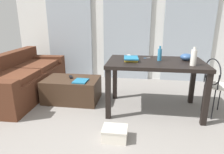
% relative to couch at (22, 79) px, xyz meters
% --- Properties ---
extents(ground_plane, '(7.41, 7.41, 0.00)m').
position_rel_couch_xyz_m(ground_plane, '(1.80, -0.57, -0.30)').
color(ground_plane, gray).
extents(wall_back, '(5.13, 0.10, 2.66)m').
position_rel_couch_xyz_m(wall_back, '(1.80, 1.37, 1.04)').
color(wall_back, silver).
rests_on(wall_back, ground).
extents(curtains, '(3.65, 0.03, 2.32)m').
position_rel_couch_xyz_m(curtains, '(1.80, 1.29, 0.86)').
color(curtains, '#99A3AD').
rests_on(curtains, ground).
extents(couch, '(0.90, 2.01, 0.76)m').
position_rel_couch_xyz_m(couch, '(0.00, 0.00, 0.00)').
color(couch, '#4C2819').
rests_on(couch, ground).
extents(coffee_table, '(0.91, 0.59, 0.39)m').
position_rel_couch_xyz_m(coffee_table, '(0.99, -0.14, -0.10)').
color(coffee_table, '#382619').
rests_on(coffee_table, ground).
extents(craft_table, '(1.39, 0.83, 0.77)m').
position_rel_couch_xyz_m(craft_table, '(2.35, -0.31, 0.37)').
color(craft_table, black).
rests_on(craft_table, ground).
extents(wire_chair, '(0.38, 0.41, 0.85)m').
position_rel_couch_xyz_m(wire_chair, '(3.19, -0.35, 0.23)').
color(wire_chair, silver).
rests_on(wire_chair, ground).
extents(bottle_near, '(0.06, 0.06, 0.21)m').
position_rel_couch_xyz_m(bottle_near, '(2.40, -0.26, 0.57)').
color(bottle_near, teal).
rests_on(bottle_near, craft_table).
extents(bottle_far, '(0.08, 0.08, 0.25)m').
position_rel_couch_xyz_m(bottle_far, '(2.81, -0.51, 0.58)').
color(bottle_far, beige).
rests_on(bottle_far, craft_table).
extents(bowl, '(0.18, 0.18, 0.10)m').
position_rel_couch_xyz_m(bowl, '(2.80, -0.18, 0.52)').
color(bowl, '#2D4C7A').
rests_on(bowl, craft_table).
extents(book_stack, '(0.23, 0.30, 0.05)m').
position_rel_couch_xyz_m(book_stack, '(2.00, -0.34, 0.50)').
color(book_stack, gold).
rests_on(book_stack, craft_table).
extents(tv_remote_on_table, '(0.10, 0.17, 0.02)m').
position_rel_couch_xyz_m(tv_remote_on_table, '(1.95, -0.02, 0.49)').
color(tv_remote_on_table, '#B7B7B2').
rests_on(tv_remote_on_table, craft_table).
extents(scissors, '(0.10, 0.09, 0.00)m').
position_rel_couch_xyz_m(scissors, '(2.22, -0.11, 0.48)').
color(scissors, '#9EA0A5').
rests_on(scissors, craft_table).
extents(tv_remote_primary, '(0.11, 0.16, 0.02)m').
position_rel_couch_xyz_m(tv_remote_primary, '(0.96, -0.08, 0.11)').
color(tv_remote_primary, black).
rests_on(tv_remote_primary, coffee_table).
extents(magazine, '(0.22, 0.26, 0.02)m').
position_rel_couch_xyz_m(magazine, '(1.19, -0.26, 0.10)').
color(magazine, '#1E668C').
rests_on(magazine, coffee_table).
extents(shoebox, '(0.29, 0.23, 0.15)m').
position_rel_couch_xyz_m(shoebox, '(1.86, -1.17, -0.22)').
color(shoebox, beige).
rests_on(shoebox, ground).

